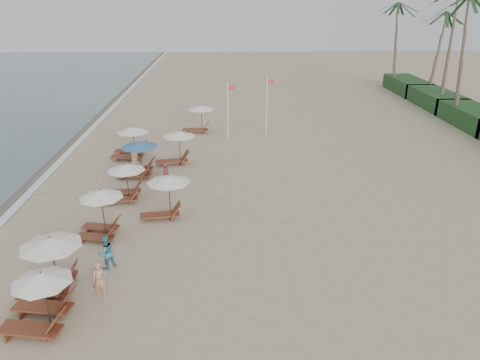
{
  "coord_description": "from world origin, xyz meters",
  "views": [
    {
      "loc": [
        0.11,
        -15.59,
        10.61
      ],
      "look_at": [
        1.0,
        7.14,
        1.3
      ],
      "focal_mm": 33.73,
      "sensor_mm": 36.0,
      "label": 1
    }
  ],
  "objects_px": {
    "beachgoer_far_b": "(134,156)",
    "beachgoer_mid_a": "(106,252)",
    "beachgoer_near": "(100,280)",
    "flag_pole_near": "(228,109)",
    "lounger_station_2": "(99,214)",
    "lounger_station_4": "(136,160)",
    "inland_station_1": "(175,146)",
    "lounger_station_3": "(123,182)",
    "inland_station_2": "(198,117)",
    "lounger_station_0": "(37,302)",
    "beachgoer_far_a": "(166,176)",
    "lounger_station_5": "(130,144)",
    "lounger_station_1": "(49,263)",
    "inland_station_0": "(165,193)"
  },
  "relations": [
    {
      "from": "beachgoer_far_a",
      "to": "lounger_station_0",
      "type": "bearing_deg",
      "value": -12.73
    },
    {
      "from": "beachgoer_far_a",
      "to": "inland_station_1",
      "type": "bearing_deg",
      "value": 179.24
    },
    {
      "from": "lounger_station_0",
      "to": "flag_pole_near",
      "type": "relative_size",
      "value": 0.58
    },
    {
      "from": "lounger_station_2",
      "to": "lounger_station_3",
      "type": "xyz_separation_m",
      "value": [
        0.28,
        4.18,
        -0.16
      ]
    },
    {
      "from": "lounger_station_3",
      "to": "lounger_station_5",
      "type": "height_order",
      "value": "lounger_station_5"
    },
    {
      "from": "lounger_station_2",
      "to": "inland_station_0",
      "type": "bearing_deg",
      "value": 33.19
    },
    {
      "from": "inland_station_0",
      "to": "beachgoer_near",
      "type": "height_order",
      "value": "inland_station_0"
    },
    {
      "from": "lounger_station_0",
      "to": "beachgoer_mid_a",
      "type": "height_order",
      "value": "lounger_station_0"
    },
    {
      "from": "lounger_station_3",
      "to": "beachgoer_far_a",
      "type": "distance_m",
      "value": 2.65
    },
    {
      "from": "inland_station_2",
      "to": "beachgoer_far_b",
      "type": "relative_size",
      "value": 1.76
    },
    {
      "from": "inland_station_2",
      "to": "inland_station_1",
      "type": "bearing_deg",
      "value": -98.85
    },
    {
      "from": "inland_station_1",
      "to": "beachgoer_far_b",
      "type": "height_order",
      "value": "inland_station_1"
    },
    {
      "from": "beachgoer_far_a",
      "to": "beachgoer_far_b",
      "type": "relative_size",
      "value": 0.97
    },
    {
      "from": "beachgoer_near",
      "to": "flag_pole_near",
      "type": "xyz_separation_m",
      "value": [
        5.13,
        20.03,
        1.76
      ]
    },
    {
      "from": "lounger_station_0",
      "to": "inland_station_1",
      "type": "xyz_separation_m",
      "value": [
        3.21,
        16.11,
        0.36
      ]
    },
    {
      "from": "beachgoer_mid_a",
      "to": "flag_pole_near",
      "type": "height_order",
      "value": "flag_pole_near"
    },
    {
      "from": "inland_station_2",
      "to": "beachgoer_far_a",
      "type": "distance_m",
      "value": 12.01
    },
    {
      "from": "beachgoer_far_b",
      "to": "beachgoer_mid_a",
      "type": "bearing_deg",
      "value": -163.5
    },
    {
      "from": "flag_pole_near",
      "to": "inland_station_1",
      "type": "bearing_deg",
      "value": -124.22
    },
    {
      "from": "inland_station_1",
      "to": "inland_station_2",
      "type": "relative_size",
      "value": 1.01
    },
    {
      "from": "lounger_station_2",
      "to": "inland_station_2",
      "type": "relative_size",
      "value": 0.84
    },
    {
      "from": "lounger_station_0",
      "to": "beachgoer_near",
      "type": "bearing_deg",
      "value": 40.02
    },
    {
      "from": "lounger_station_0",
      "to": "lounger_station_1",
      "type": "height_order",
      "value": "lounger_station_1"
    },
    {
      "from": "lounger_station_1",
      "to": "lounger_station_2",
      "type": "height_order",
      "value": "lounger_station_2"
    },
    {
      "from": "beachgoer_far_a",
      "to": "beachgoer_far_b",
      "type": "bearing_deg",
      "value": -144.11
    },
    {
      "from": "lounger_station_0",
      "to": "lounger_station_2",
      "type": "bearing_deg",
      "value": 84.69
    },
    {
      "from": "lounger_station_4",
      "to": "beachgoer_far_a",
      "type": "distance_m",
      "value": 3.05
    },
    {
      "from": "lounger_station_1",
      "to": "lounger_station_4",
      "type": "bearing_deg",
      "value": 84.29
    },
    {
      "from": "lounger_station_3",
      "to": "beachgoer_near",
      "type": "height_order",
      "value": "lounger_station_3"
    },
    {
      "from": "lounger_station_3",
      "to": "beachgoer_far_b",
      "type": "height_order",
      "value": "lounger_station_3"
    },
    {
      "from": "lounger_station_4",
      "to": "inland_station_0",
      "type": "relative_size",
      "value": 1.04
    },
    {
      "from": "lounger_station_1",
      "to": "lounger_station_4",
      "type": "distance_m",
      "value": 12.12
    },
    {
      "from": "beachgoer_near",
      "to": "lounger_station_4",
      "type": "bearing_deg",
      "value": 95.51
    },
    {
      "from": "inland_station_2",
      "to": "lounger_station_2",
      "type": "bearing_deg",
      "value": -102.29
    },
    {
      "from": "beachgoer_mid_a",
      "to": "lounger_station_2",
      "type": "bearing_deg",
      "value": -108.99
    },
    {
      "from": "lounger_station_4",
      "to": "inland_station_2",
      "type": "distance_m",
      "value": 10.34
    },
    {
      "from": "lounger_station_1",
      "to": "beachgoer_far_b",
      "type": "bearing_deg",
      "value": 86.7
    },
    {
      "from": "lounger_station_0",
      "to": "flag_pole_near",
      "type": "xyz_separation_m",
      "value": [
        6.86,
        21.48,
        1.59
      ]
    },
    {
      "from": "beachgoer_far_a",
      "to": "inland_station_2",
      "type": "bearing_deg",
      "value": 175.06
    },
    {
      "from": "inland_station_0",
      "to": "inland_station_2",
      "type": "bearing_deg",
      "value": 86.42
    },
    {
      "from": "lounger_station_2",
      "to": "beachgoer_near",
      "type": "relative_size",
      "value": 1.55
    },
    {
      "from": "lounger_station_2",
      "to": "inland_station_2",
      "type": "xyz_separation_m",
      "value": [
        3.83,
        17.59,
        0.11
      ]
    },
    {
      "from": "lounger_station_5",
      "to": "inland_station_1",
      "type": "relative_size",
      "value": 0.96
    },
    {
      "from": "inland_station_1",
      "to": "beachgoer_far_a",
      "type": "bearing_deg",
      "value": -92.37
    },
    {
      "from": "lounger_station_1",
      "to": "beachgoer_near",
      "type": "height_order",
      "value": "lounger_station_1"
    },
    {
      "from": "lounger_station_0",
      "to": "lounger_station_5",
      "type": "distance_m",
      "value": 17.56
    },
    {
      "from": "beachgoer_near",
      "to": "flag_pole_near",
      "type": "relative_size",
      "value": 0.34
    },
    {
      "from": "inland_station_2",
      "to": "beachgoer_far_b",
      "type": "distance_m",
      "value": 9.11
    },
    {
      "from": "lounger_station_5",
      "to": "flag_pole_near",
      "type": "height_order",
      "value": "flag_pole_near"
    },
    {
      "from": "lounger_station_1",
      "to": "beachgoer_far_a",
      "type": "height_order",
      "value": "lounger_station_1"
    }
  ]
}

